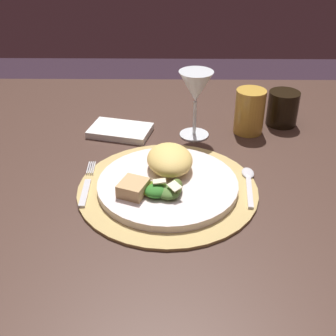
{
  "coord_description": "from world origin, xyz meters",
  "views": [
    {
      "loc": [
        0.04,
        -0.79,
        1.23
      ],
      "look_at": [
        0.03,
        -0.03,
        0.76
      ],
      "focal_mm": 47.4,
      "sensor_mm": 36.0,
      "label": 1
    }
  ],
  "objects": [
    {
      "name": "fork",
      "position": [
        -0.12,
        -0.08,
        0.75
      ],
      "size": [
        0.02,
        0.16,
        0.0
      ],
      "color": "silver",
      "rests_on": "placemat"
    },
    {
      "name": "dark_tumbler",
      "position": [
        0.31,
        0.22,
        0.78
      ],
      "size": [
        0.08,
        0.08,
        0.08
      ],
      "primitive_type": "cylinder",
      "color": "black",
      "rests_on": "dining_table"
    },
    {
      "name": "pasta_serving",
      "position": [
        0.04,
        -0.03,
        0.78
      ],
      "size": [
        0.1,
        0.13,
        0.04
      ],
      "primitive_type": "ellipsoid",
      "rotation": [
        0.0,
        0.0,
        4.83
      ],
      "color": "#EAC667",
      "rests_on": "dinner_plate"
    },
    {
      "name": "spoon",
      "position": [
        0.19,
        -0.05,
        0.75
      ],
      "size": [
        0.03,
        0.14,
        0.01
      ],
      "color": "silver",
      "rests_on": "placemat"
    },
    {
      "name": "dinner_plate",
      "position": [
        0.03,
        -0.08,
        0.75
      ],
      "size": [
        0.27,
        0.27,
        0.01
      ],
      "primitive_type": "cylinder",
      "color": "silver",
      "rests_on": "placemat"
    },
    {
      "name": "wine_glass",
      "position": [
        0.09,
        0.15,
        0.86
      ],
      "size": [
        0.08,
        0.08,
        0.16
      ],
      "color": "silver",
      "rests_on": "dining_table"
    },
    {
      "name": "bread_piece",
      "position": [
        -0.03,
        -0.12,
        0.77
      ],
      "size": [
        0.06,
        0.06,
        0.02
      ],
      "primitive_type": "cube",
      "rotation": [
        0.0,
        0.0,
        5.9
      ],
      "color": "tan",
      "rests_on": "dinner_plate"
    },
    {
      "name": "amber_tumbler",
      "position": [
        0.22,
        0.17,
        0.79
      ],
      "size": [
        0.07,
        0.07,
        0.11
      ],
      "primitive_type": "cylinder",
      "color": "gold",
      "rests_on": "dining_table"
    },
    {
      "name": "salad_greens",
      "position": [
        0.02,
        -0.12,
        0.77
      ],
      "size": [
        0.09,
        0.07,
        0.03
      ],
      "color": "#4B6012",
      "rests_on": "dinner_plate"
    },
    {
      "name": "napkin",
      "position": [
        -0.08,
        0.16,
        0.75
      ],
      "size": [
        0.16,
        0.12,
        0.02
      ],
      "primitive_type": "cube",
      "rotation": [
        0.0,
        0.0,
        -0.24
      ],
      "color": "white",
      "rests_on": "dining_table"
    },
    {
      "name": "placemat",
      "position": [
        0.03,
        -0.08,
        0.74
      ],
      "size": [
        0.35,
        0.35,
        0.01
      ],
      "primitive_type": "cylinder",
      "color": "tan",
      "rests_on": "dining_table"
    },
    {
      "name": "dining_table",
      "position": [
        0.0,
        0.0,
        0.61
      ],
      "size": [
        1.4,
        1.05,
        0.74
      ],
      "color": "#412A22",
      "rests_on": "ground"
    }
  ]
}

